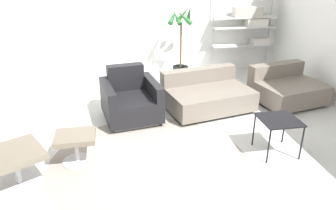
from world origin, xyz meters
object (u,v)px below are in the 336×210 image
at_px(couch_second, 286,89).
at_px(side_table, 279,122).
at_px(ottoman, 75,142).
at_px(armchair_red, 130,101).
at_px(potted_plant, 181,51).
at_px(couch_low, 207,96).
at_px(shelf_unit, 249,24).

bearing_deg(couch_second, side_table, 45.91).
xyz_separation_m(ottoman, couch_second, (3.36, 1.28, -0.05)).
distance_m(armchair_red, potted_plant, 2.00).
distance_m(armchair_red, couch_low, 1.24).
relative_size(couch_second, shelf_unit, 0.67).
relative_size(side_table, potted_plant, 0.31).
relative_size(couch_second, side_table, 2.62).
bearing_deg(shelf_unit, ottoman, -137.94).
xyz_separation_m(ottoman, armchair_red, (0.72, 1.10, 0.01)).
height_order(ottoman, couch_low, couch_low).
relative_size(armchair_red, potted_plant, 0.65).
xyz_separation_m(armchair_red, side_table, (1.71, -1.30, 0.14)).
height_order(couch_second, side_table, couch_second).
bearing_deg(shelf_unit, armchair_red, -143.82).
relative_size(ottoman, couch_low, 0.32).
height_order(side_table, shelf_unit, shelf_unit).
distance_m(couch_low, side_table, 1.53).
relative_size(couch_low, side_table, 3.18).
bearing_deg(potted_plant, couch_second, -43.74).
height_order(ottoman, couch_second, couch_second).
relative_size(armchair_red, side_table, 2.08).
bearing_deg(potted_plant, armchair_red, -124.49).
xyz_separation_m(couch_second, side_table, (-0.93, -1.48, 0.19)).
distance_m(couch_second, side_table, 1.76).
relative_size(potted_plant, shelf_unit, 0.82).
xyz_separation_m(couch_low, potted_plant, (-0.11, 1.49, 0.35)).
xyz_separation_m(couch_low, couch_second, (1.41, 0.04, 0.00)).
distance_m(ottoman, potted_plant, 3.31).
height_order(couch_low, potted_plant, potted_plant).
relative_size(ottoman, shelf_unit, 0.26).
distance_m(potted_plant, shelf_unit, 1.60).
bearing_deg(armchair_red, shelf_unit, -152.64).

